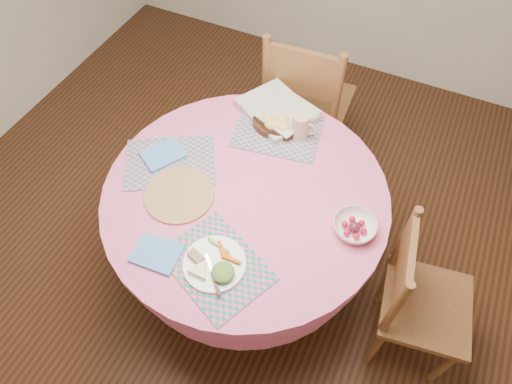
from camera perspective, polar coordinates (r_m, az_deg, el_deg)
ground at (r=2.60m, az=-1.01°, el=-9.81°), size 4.00×4.00×0.00m
dining_table at (r=2.12m, az=-1.23°, el=-3.12°), size 1.24×1.24×0.75m
chair_right at (r=2.16m, az=19.50°, el=-12.49°), size 0.44×0.45×0.86m
chair_back at (r=2.67m, az=6.20°, el=11.04°), size 0.49×0.47×1.01m
placemat_front at (r=1.78m, az=-4.97°, el=-9.12°), size 0.49×0.44×0.01m
placemat_left at (r=2.09m, az=-10.68°, el=3.70°), size 0.50×0.46×0.01m
placemat_back at (r=2.18m, az=2.67°, el=7.49°), size 0.44×0.36×0.01m
wicker_trivet at (r=1.97m, az=-9.55°, el=-0.35°), size 0.30×0.30×0.01m
napkin_near at (r=1.83m, az=-12.28°, el=-7.52°), size 0.19×0.15×0.01m
napkin_far at (r=2.12m, az=-11.54°, el=4.65°), size 0.21×0.23×0.01m
dinner_plate at (r=1.76m, az=-5.11°, el=-9.05°), size 0.24×0.24×0.05m
bread_bowl at (r=2.18m, az=2.51°, el=8.58°), size 0.23×0.23×0.08m
latte_mug at (r=2.13m, az=5.64°, el=8.22°), size 0.12×0.08×0.13m
fruit_bowl at (r=1.87m, az=12.20°, el=-4.34°), size 0.18×0.18×0.05m
newspaper_stack at (r=2.26m, az=2.61°, el=10.24°), size 0.43×0.40×0.04m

